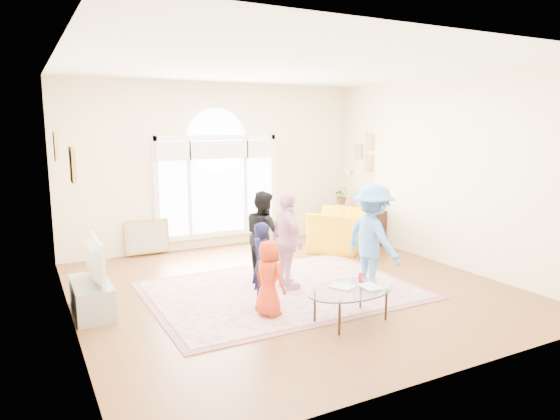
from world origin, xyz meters
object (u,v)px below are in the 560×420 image
coffee_table (351,290)px  armchair (341,230)px  area_rug (282,290)px  television (90,261)px  tv_console (92,298)px

coffee_table → armchair: size_ratio=1.10×
area_rug → armchair: armchair is taller
television → armchair: bearing=15.1°
area_rug → coffee_table: bearing=-82.0°
area_rug → coffee_table: coffee_table is taller
television → armchair: 4.90m
tv_console → television: 0.49m
area_rug → tv_console: (-2.58, 0.35, 0.20)m
tv_console → armchair: 4.90m
television → coffee_table: bearing=-32.6°
tv_console → area_rug: bearing=-7.8°
tv_console → armchair: (4.73, 1.27, 0.18)m
tv_console → coffee_table: (2.78, -1.77, 0.19)m
coffee_table → armchair: bearing=49.5°
area_rug → television: bearing=172.2°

